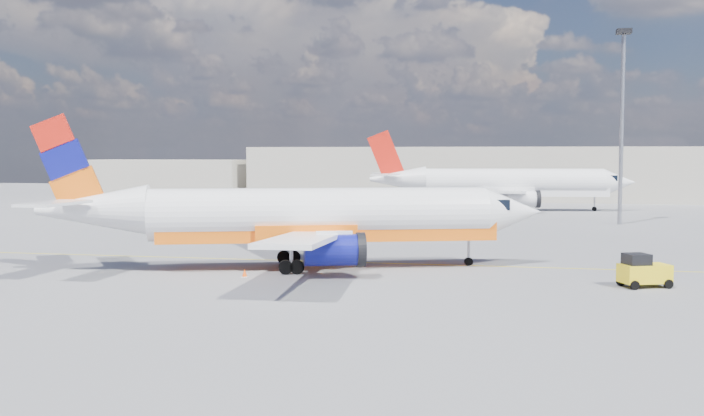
% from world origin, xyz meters
% --- Properties ---
extents(ground, '(240.00, 240.00, 0.00)m').
position_xyz_m(ground, '(0.00, 0.00, 0.00)').
color(ground, '#59595E').
rests_on(ground, ground).
extents(taxi_line, '(70.00, 0.15, 0.01)m').
position_xyz_m(taxi_line, '(0.00, 3.00, 0.01)').
color(taxi_line, yellow).
rests_on(taxi_line, ground).
extents(terminal_main, '(70.00, 14.00, 8.00)m').
position_xyz_m(terminal_main, '(5.00, 75.00, 4.00)').
color(terminal_main, beige).
rests_on(terminal_main, ground).
extents(terminal_annex, '(26.00, 10.00, 6.00)m').
position_xyz_m(terminal_annex, '(-45.00, 72.00, 3.00)').
color(terminal_annex, beige).
rests_on(terminal_annex, ground).
extents(main_jet, '(31.16, 23.69, 9.45)m').
position_xyz_m(main_jet, '(-2.76, -0.20, 3.15)').
color(main_jet, white).
rests_on(main_jet, ground).
extents(second_jet, '(32.86, 25.60, 9.93)m').
position_xyz_m(second_jet, '(9.03, 51.29, 3.31)').
color(second_jet, white).
rests_on(second_jet, ground).
extents(gse_tug, '(2.85, 2.36, 1.79)m').
position_xyz_m(gse_tug, '(16.49, -3.21, 0.85)').
color(gse_tug, black).
rests_on(gse_tug, ground).
extents(traffic_cone, '(0.34, 0.34, 0.48)m').
position_xyz_m(traffic_cone, '(-5.25, -4.13, 0.23)').
color(traffic_cone, white).
rests_on(traffic_cone, ground).
extents(floodlight_mast, '(1.40, 1.40, 19.18)m').
position_xyz_m(floodlight_mast, '(20.29, 34.85, 11.50)').
color(floodlight_mast, '#9898A0').
rests_on(floodlight_mast, ground).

